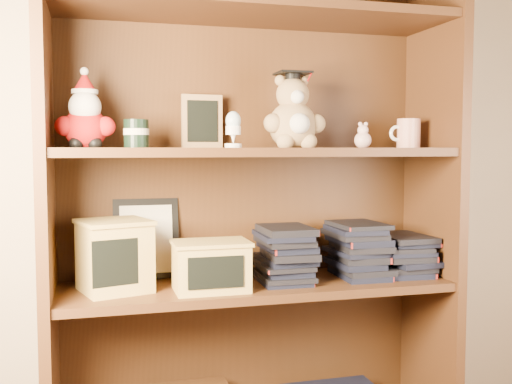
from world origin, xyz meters
TOP-DOWN VIEW (x-y plane):
  - bookcase at (0.21, 1.36)m, footprint 1.20×0.35m
  - shelf_lower at (0.21, 1.30)m, footprint 1.14×0.33m
  - shelf_upper at (0.21, 1.30)m, footprint 1.14×0.33m
  - santa_plush at (-0.27, 1.30)m, footprint 0.16×0.11m
  - teachers_tin at (-0.14, 1.30)m, footprint 0.07×0.07m
  - chalkboard_plaque at (0.07, 1.42)m, footprint 0.13×0.07m
  - egg_cup at (0.12, 1.23)m, footprint 0.05×0.05m
  - grad_teddy_bear at (0.32, 1.30)m, footprint 0.19×0.16m
  - pink_figurine at (0.55, 1.30)m, footprint 0.05×0.05m
  - teacher_mug at (0.70, 1.30)m, footprint 0.10×0.07m
  - certificate_frame at (-0.10, 1.44)m, footprint 0.20×0.05m
  - treats_box at (-0.20, 1.30)m, footprint 0.23×0.23m
  - pencils_box at (0.06, 1.24)m, footprint 0.21×0.15m
  - book_stack_left at (0.30, 1.30)m, footprint 0.14×0.20m
  - book_stack_mid at (0.54, 1.30)m, footprint 0.14×0.20m
  - book_stack_right at (0.69, 1.30)m, footprint 0.14×0.20m

SIDE VIEW (x-z plane):
  - shelf_lower at x=0.21m, z-range 0.53..0.55m
  - book_stack_right at x=0.69m, z-range 0.55..0.68m
  - pencils_box at x=0.06m, z-range 0.55..0.69m
  - book_stack_left at x=0.30m, z-range 0.55..0.71m
  - book_stack_mid at x=0.54m, z-range 0.55..0.71m
  - treats_box at x=-0.20m, z-range 0.55..0.75m
  - certificate_frame at x=-0.10m, z-range 0.55..0.80m
  - bookcase at x=0.21m, z-range -0.02..1.58m
  - shelf_upper at x=0.21m, z-range 0.93..0.95m
  - pink_figurine at x=0.55m, z-range 0.94..1.02m
  - teachers_tin at x=-0.14m, z-range 0.95..1.03m
  - teacher_mug at x=0.70m, z-range 0.95..1.04m
  - egg_cup at x=0.12m, z-range 0.95..1.05m
  - chalkboard_plaque at x=0.07m, z-range 0.95..1.11m
  - santa_plush at x=-0.27m, z-range 0.92..1.14m
  - grad_teddy_bear at x=0.32m, z-range 0.92..1.15m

